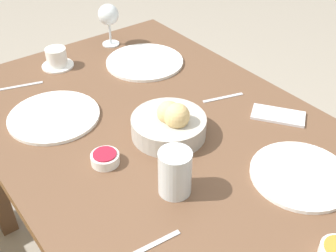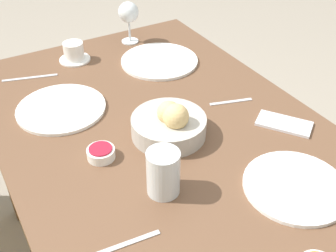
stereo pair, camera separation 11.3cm
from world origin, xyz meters
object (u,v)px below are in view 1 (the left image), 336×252
at_px(bread_basket, 169,124).
at_px(plate_near_right, 145,62).
at_px(water_tumbler, 175,173).
at_px(coffee_cup, 57,59).
at_px(plate_far_center, 54,116).
at_px(fork_silver, 14,87).
at_px(cell_phone, 278,115).
at_px(plate_near_left, 301,175).
at_px(jam_bowl_berry, 105,158).
at_px(wine_glass, 108,16).
at_px(spoon_coffee, 223,98).
at_px(knife_silver, 142,250).

bearing_deg(bread_basket, plate_near_right, -25.55).
distance_m(water_tumbler, coffee_cup, 0.71).
relative_size(plate_far_center, fork_silver, 1.50).
bearing_deg(cell_phone, coffee_cup, 29.67).
bearing_deg(cell_phone, plate_near_left, 143.27).
xyz_separation_m(plate_near_right, jam_bowl_berry, (-0.37, 0.38, 0.01)).
distance_m(water_tumbler, wine_glass, 0.80).
distance_m(plate_near_left, wine_glass, 0.90).
distance_m(plate_near_right, spoon_coffee, 0.34).
bearing_deg(water_tumbler, bread_basket, -33.68).
bearing_deg(bread_basket, knife_silver, 134.48).
bearing_deg(wine_glass, coffee_cup, 98.86).
bearing_deg(coffee_cup, plate_far_center, 152.66).
bearing_deg(jam_bowl_berry, cell_phone, -104.39).
bearing_deg(knife_silver, wine_glass, -27.24).
xyz_separation_m(plate_near_right, coffee_cup, (0.16, 0.25, 0.03)).
xyz_separation_m(plate_far_center, jam_bowl_berry, (-0.26, -0.02, 0.01)).
height_order(plate_near_right, coffee_cup, coffee_cup).
height_order(water_tumbler, coffee_cup, water_tumbler).
xyz_separation_m(plate_far_center, coffee_cup, (0.27, -0.14, 0.03)).
height_order(water_tumbler, fork_silver, water_tumbler).
bearing_deg(plate_near_right, wine_glass, 5.20).
bearing_deg(water_tumbler, coffee_cup, -3.52).
distance_m(coffee_cup, fork_silver, 0.18).
distance_m(coffee_cup, jam_bowl_berry, 0.55).
bearing_deg(knife_silver, plate_near_right, -35.04).
distance_m(bread_basket, wine_glass, 0.60).
height_order(water_tumbler, cell_phone, water_tumbler).
height_order(plate_near_left, plate_near_right, same).
xyz_separation_m(wine_glass, cell_phone, (-0.70, -0.14, -0.11)).
distance_m(plate_far_center, coffee_cup, 0.31).
bearing_deg(wine_glass, cell_phone, -168.50).
xyz_separation_m(jam_bowl_berry, cell_phone, (-0.13, -0.50, -0.01)).
bearing_deg(spoon_coffee, coffee_cup, 32.72).
xyz_separation_m(bread_basket, fork_silver, (0.49, 0.24, -0.04)).
xyz_separation_m(water_tumbler, knife_silver, (-0.09, 0.16, -0.06)).
height_order(wine_glass, spoon_coffee, wine_glass).
relative_size(bread_basket, jam_bowl_berry, 2.82).
relative_size(bread_basket, plate_far_center, 0.78).
height_order(bread_basket, plate_near_right, bread_basket).
xyz_separation_m(jam_bowl_berry, fork_silver, (0.49, 0.05, -0.01)).
xyz_separation_m(plate_near_left, cell_phone, (0.20, -0.15, -0.00)).
relative_size(coffee_cup, spoon_coffee, 0.83).
bearing_deg(plate_near_right, coffee_cup, 57.34).
bearing_deg(water_tumbler, jam_bowl_berry, 23.58).
distance_m(wine_glass, spoon_coffee, 0.55).
bearing_deg(coffee_cup, fork_silver, 104.50).
bearing_deg(bread_basket, jam_bowl_berry, 87.81).
bearing_deg(fork_silver, plate_far_center, -172.47).
relative_size(bread_basket, knife_silver, 1.14).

